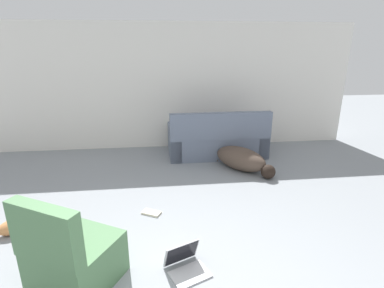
{
  "coord_description": "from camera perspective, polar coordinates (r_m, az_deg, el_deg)",
  "views": [
    {
      "loc": [
        -0.03,
        -1.58,
        1.99
      ],
      "look_at": [
        0.42,
        2.31,
        0.69
      ],
      "focal_mm": 28.0,
      "sensor_mm": 36.0,
      "label": 1
    }
  ],
  "objects": [
    {
      "name": "dog",
      "position": [
        5.04,
        9.52,
        -2.9
      ],
      "size": [
        0.96,
        1.14,
        0.38
      ],
      "rotation": [
        0.0,
        0.0,
        5.38
      ],
      "color": "#4C3D33",
      "rests_on": "ground_plane"
    },
    {
      "name": "side_chair",
      "position": [
        2.88,
        -21.86,
        -19.37
      ],
      "size": [
        0.86,
        0.86,
        0.89
      ],
      "rotation": [
        0.0,
        0.0,
        2.62
      ],
      "color": "#4C754C",
      "rests_on": "ground_plane"
    },
    {
      "name": "book_cream",
      "position": [
        3.84,
        -7.74,
        -12.84
      ],
      "size": [
        0.26,
        0.22,
        0.02
      ],
      "rotation": [
        0.0,
        0.0,
        -0.5
      ],
      "color": "beige",
      "rests_on": "ground_plane"
    },
    {
      "name": "couch",
      "position": [
        5.67,
        4.71,
        0.65
      ],
      "size": [
        1.8,
        0.93,
        0.88
      ],
      "rotation": [
        0.0,
        0.0,
        3.15
      ],
      "color": "slate",
      "rests_on": "ground_plane"
    },
    {
      "name": "laptop_open",
      "position": [
        2.98,
        -1.35,
        -21.5
      ],
      "size": [
        0.45,
        0.44,
        0.25
      ],
      "rotation": [
        0.0,
        0.0,
        0.41
      ],
      "color": "#B7B7BC",
      "rests_on": "ground_plane"
    },
    {
      "name": "wall_back",
      "position": [
        5.96,
        -6.39,
        10.69
      ],
      "size": [
        7.71,
        0.06,
        2.41
      ],
      "color": "silver",
      "rests_on": "ground_plane"
    },
    {
      "name": "cat",
      "position": [
        3.95,
        -30.39,
        -13.27
      ],
      "size": [
        0.47,
        0.36,
        0.17
      ],
      "rotation": [
        0.0,
        0.0,
        0.58
      ],
      "color": "#BC7A47",
      "rests_on": "ground_plane"
    }
  ]
}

